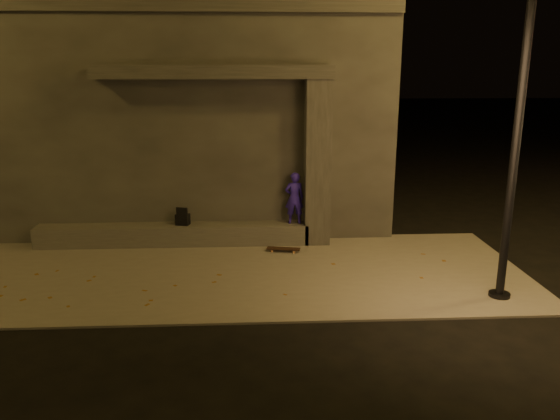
{
  "coord_description": "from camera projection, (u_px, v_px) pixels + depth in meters",
  "views": [
    {
      "loc": [
        0.27,
        -7.96,
        3.9
      ],
      "look_at": [
        0.79,
        2.0,
        1.26
      ],
      "focal_mm": 35.0,
      "sensor_mm": 36.0,
      "label": 1
    }
  ],
  "objects": [
    {
      "name": "backpack",
      "position": [
        183.0,
        218.0,
        12.07
      ],
      "size": [
        0.33,
        0.26,
        0.41
      ],
      "rotation": [
        0.0,
        0.0,
        -0.28
      ],
      "color": "black",
      "rests_on": "ledge"
    },
    {
      "name": "canopy",
      "position": [
        214.0,
        72.0,
        11.35
      ],
      "size": [
        5.0,
        0.7,
        0.28
      ],
      "primitive_type": "cube",
      "color": "#34312F",
      "rests_on": "column"
    },
    {
      "name": "skateboard",
      "position": [
        283.0,
        249.0,
        11.68
      ],
      "size": [
        0.74,
        0.33,
        0.08
      ],
      "rotation": [
        0.0,
        0.0,
        -0.21
      ],
      "color": "black",
      "rests_on": "sidewalk"
    },
    {
      "name": "ledge",
      "position": [
        173.0,
        234.0,
        12.15
      ],
      "size": [
        6.0,
        0.55,
        0.45
      ],
      "primitive_type": "cube",
      "color": "#4A4743",
      "rests_on": "sidewalk"
    },
    {
      "name": "ground",
      "position": [
        237.0,
        319.0,
        8.67
      ],
      "size": [
        120.0,
        120.0,
        0.0
      ],
      "primitive_type": "plane",
      "color": "black",
      "rests_on": "ground"
    },
    {
      "name": "building",
      "position": [
        203.0,
        117.0,
        14.22
      ],
      "size": [
        9.0,
        5.1,
        5.22
      ],
      "color": "#34312F",
      "rests_on": "ground"
    },
    {
      "name": "sidewalk",
      "position": [
        239.0,
        272.0,
        10.6
      ],
      "size": [
        11.0,
        4.4,
        0.04
      ],
      "primitive_type": "cube",
      "color": "slate",
      "rests_on": "ground"
    },
    {
      "name": "skateboarder",
      "position": [
        294.0,
        198.0,
        12.08
      ],
      "size": [
        0.44,
        0.3,
        1.16
      ],
      "primitive_type": "imported",
      "rotation": [
        0.0,
        0.0,
        3.19
      ],
      "color": "#2919A6",
      "rests_on": "ledge"
    },
    {
      "name": "column",
      "position": [
        317.0,
        163.0,
        11.91
      ],
      "size": [
        0.55,
        0.55,
        3.6
      ],
      "primitive_type": "cube",
      "color": "#34312F",
      "rests_on": "sidewalk"
    },
    {
      "name": "street_lamp_0",
      "position": [
        529.0,
        28.0,
        8.32
      ],
      "size": [
        0.36,
        0.36,
        7.91
      ],
      "color": "black",
      "rests_on": "ground"
    }
  ]
}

